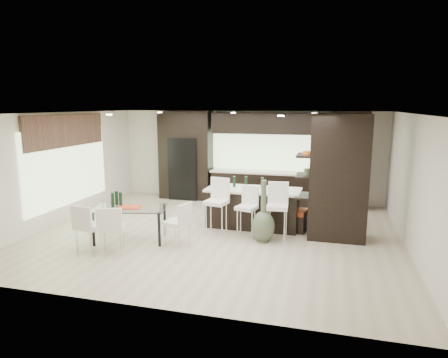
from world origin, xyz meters
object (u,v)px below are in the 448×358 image
(stool_left, at_px, (216,212))
(stool_mid, at_px, (246,217))
(kitchen_island, at_px, (253,208))
(chair_far, at_px, (90,229))
(floor_vase, at_px, (263,211))
(chair_near, at_px, (112,231))
(bench, at_px, (279,218))
(chair_end, at_px, (177,226))
(dining_table, at_px, (130,224))
(stool_right, at_px, (277,217))

(stool_left, xyz_separation_m, stool_mid, (0.68, 0.03, -0.06))
(kitchen_island, relative_size, chair_far, 2.50)
(stool_left, bearing_deg, stool_mid, 12.23)
(floor_vase, xyz_separation_m, chair_near, (-2.76, -1.42, -0.23))
(chair_far, bearing_deg, bench, 43.46)
(stool_left, relative_size, chair_far, 1.16)
(chair_far, relative_size, chair_end, 1.05)
(bench, bearing_deg, kitchen_island, -171.46)
(chair_near, bearing_deg, dining_table, 68.49)
(stool_right, height_order, dining_table, stool_right)
(stool_mid, height_order, stool_right, stool_right)
(stool_right, distance_m, chair_near, 3.44)
(stool_left, relative_size, stool_mid, 1.13)
(chair_far, bearing_deg, floor_vase, 31.97)
(floor_vase, height_order, dining_table, floor_vase)
(dining_table, relative_size, chair_near, 1.72)
(dining_table, bearing_deg, stool_mid, 7.07)
(floor_vase, relative_size, chair_far, 1.51)
(kitchen_island, xyz_separation_m, bench, (0.62, -0.01, -0.21))
(stool_left, bearing_deg, dining_table, -142.12)
(stool_right, bearing_deg, bench, 90.18)
(stool_right, distance_m, dining_table, 3.15)
(stool_right, bearing_deg, chair_end, -159.95)
(stool_mid, height_order, floor_vase, floor_vase)
(stool_mid, xyz_separation_m, dining_table, (-2.34, -0.90, -0.09))
(stool_mid, distance_m, chair_far, 3.27)
(stool_left, height_order, floor_vase, floor_vase)
(kitchen_island, xyz_separation_m, stool_mid, (0.00, -0.78, -0.01))
(kitchen_island, height_order, chair_near, kitchen_island)
(floor_vase, bearing_deg, chair_near, -152.79)
(stool_mid, height_order, bench, stool_mid)
(kitchen_island, bearing_deg, stool_right, -48.57)
(dining_table, relative_size, chair_end, 1.81)
(stool_right, bearing_deg, kitchen_island, 126.16)
(chair_end, bearing_deg, dining_table, 104.02)
(stool_mid, distance_m, chair_near, 2.87)
(kitchen_island, bearing_deg, bench, 0.29)
(bench, xyz_separation_m, dining_table, (-2.96, -1.67, 0.12))
(stool_mid, height_order, chair_near, stool_mid)
(bench, height_order, chair_far, chair_far)
(kitchen_island, distance_m, chair_far, 3.72)
(stool_right, height_order, bench, stool_right)
(stool_left, height_order, stool_right, stool_left)
(stool_left, distance_m, chair_near, 2.33)
(stool_mid, distance_m, stool_right, 0.68)
(stool_right, distance_m, chair_far, 3.86)
(chair_near, xyz_separation_m, chair_end, (1.07, 0.75, -0.02))
(chair_near, bearing_deg, stool_left, 22.85)
(kitchen_island, distance_m, chair_near, 3.37)
(dining_table, xyz_separation_m, chair_near, (0.00, -0.75, 0.08))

